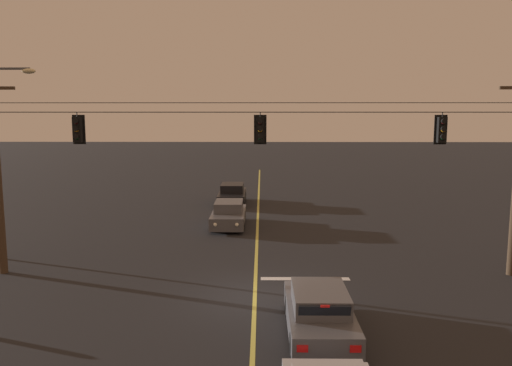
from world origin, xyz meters
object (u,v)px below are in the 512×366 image
(traffic_light_centre, at_px, (442,130))
(car_oncoming_trailing, at_px, (232,195))
(traffic_light_left_inner, at_px, (260,130))
(car_oncoming_lead, at_px, (229,215))
(traffic_light_leftmost, at_px, (77,130))
(car_waiting_near_lane, at_px, (319,313))

(traffic_light_centre, distance_m, car_oncoming_trailing, 18.36)
(traffic_light_left_inner, distance_m, car_oncoming_lead, 9.96)
(traffic_light_leftmost, distance_m, car_oncoming_lead, 11.08)
(traffic_light_centre, distance_m, car_waiting_near_lane, 9.03)
(traffic_light_leftmost, distance_m, car_waiting_near_lane, 11.41)
(traffic_light_left_inner, distance_m, car_waiting_near_lane, 7.62)
(car_waiting_near_lane, bearing_deg, traffic_light_centre, 46.76)
(car_waiting_near_lane, xyz_separation_m, car_oncoming_trailing, (-3.69, 20.77, -0.00))
(car_waiting_near_lane, xyz_separation_m, car_oncoming_lead, (-3.48, 13.89, -0.00))
(traffic_light_left_inner, relative_size, car_oncoming_lead, 0.28)
(traffic_light_leftmost, relative_size, car_oncoming_lead, 0.28)
(traffic_light_centre, xyz_separation_m, car_oncoming_lead, (-8.63, 8.42, -5.01))
(traffic_light_leftmost, height_order, traffic_light_left_inner, same)
(traffic_light_left_inner, xyz_separation_m, car_waiting_near_lane, (1.71, -5.47, -5.01))
(traffic_light_leftmost, bearing_deg, car_waiting_near_lane, -32.29)
(traffic_light_centre, height_order, car_oncoming_trailing, traffic_light_centre)
(car_waiting_near_lane, relative_size, car_oncoming_lead, 0.98)
(traffic_light_left_inner, bearing_deg, traffic_light_centre, 0.00)
(car_oncoming_lead, bearing_deg, traffic_light_left_inner, -78.09)
(traffic_light_centre, relative_size, car_waiting_near_lane, 0.28)
(traffic_light_left_inner, xyz_separation_m, car_oncoming_lead, (-1.78, 8.42, -5.01))
(traffic_light_centre, xyz_separation_m, car_oncoming_trailing, (-8.83, 15.30, -5.01))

